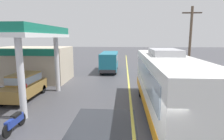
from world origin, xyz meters
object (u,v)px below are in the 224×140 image
object	(u,v)px
car_at_pump	(24,85)
motorcycle_parked_forecourt	(15,122)
minibus_opposing_lane	(109,60)
pedestrian_by_shop	(23,90)
coach_bus_main	(167,86)

from	to	relation	value
car_at_pump	motorcycle_parked_forecourt	bearing A→B (deg)	-66.50
minibus_opposing_lane	pedestrian_by_shop	size ratio (longest dim) A/B	3.69
coach_bus_main	car_at_pump	distance (m)	9.86
coach_bus_main	car_at_pump	size ratio (longest dim) A/B	2.63
minibus_opposing_lane	pedestrian_by_shop	distance (m)	13.21
car_at_pump	pedestrian_by_shop	distance (m)	1.15
coach_bus_main	minibus_opposing_lane	size ratio (longest dim) A/B	1.80
coach_bus_main	car_at_pump	xyz separation A→B (m)	(-9.55, 2.32, -0.71)
motorcycle_parked_forecourt	pedestrian_by_shop	bearing A→B (deg)	112.50
minibus_opposing_lane	pedestrian_by_shop	world-z (taller)	minibus_opposing_lane
coach_bus_main	minibus_opposing_lane	distance (m)	14.27
motorcycle_parked_forecourt	car_at_pump	bearing A→B (deg)	113.50
car_at_pump	minibus_opposing_lane	bearing A→B (deg)	64.97
minibus_opposing_lane	motorcycle_parked_forecourt	world-z (taller)	minibus_opposing_lane
motorcycle_parked_forecourt	pedestrian_by_shop	size ratio (longest dim) A/B	1.08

